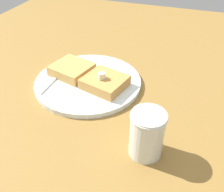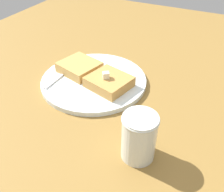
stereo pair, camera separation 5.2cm
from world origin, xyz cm
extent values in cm
cube|color=olive|center=(0.00, 0.00, 1.14)|extent=(123.31, 123.31, 2.28)
cylinder|color=white|center=(6.72, 5.99, 2.89)|extent=(26.55, 26.55, 1.22)
torus|color=#34343E|center=(6.72, 5.99, 3.10)|extent=(26.55, 26.55, 0.80)
cube|color=#C38E47|center=(1.69, 7.35, 4.78)|extent=(11.33, 10.79, 2.56)
cube|color=tan|center=(11.75, 4.63, 4.78)|extent=(11.33, 10.79, 2.56)
cube|color=#F2E9C9|center=(2.23, 7.90, 6.82)|extent=(2.05, 2.02, 1.53)
cube|color=silver|center=(14.79, 10.27, 3.68)|extent=(1.08, 10.01, 0.36)
cube|color=silver|center=(14.67, 3.87, 3.68)|extent=(2.25, 2.84, 0.36)
cube|color=silver|center=(15.44, 0.86, 3.68)|extent=(0.38, 3.21, 0.36)
cube|color=silver|center=(14.89, 0.87, 3.68)|extent=(0.38, 3.21, 0.36)
cube|color=silver|center=(14.34, 0.88, 3.68)|extent=(0.38, 3.21, 0.36)
cube|color=silver|center=(13.79, 0.89, 3.68)|extent=(0.38, 3.21, 0.36)
cylinder|color=#391805|center=(-11.87, 22.80, 5.27)|extent=(5.56, 5.56, 5.98)
cylinder|color=silver|center=(-11.87, 22.80, 6.84)|extent=(6.04, 6.04, 9.12)
torus|color=silver|center=(-11.87, 22.80, 10.95)|extent=(6.30, 6.30, 0.50)
camera|label=1|loc=(-16.06, 53.39, 38.31)|focal=40.00mm
camera|label=2|loc=(-20.84, 51.39, 38.31)|focal=40.00mm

